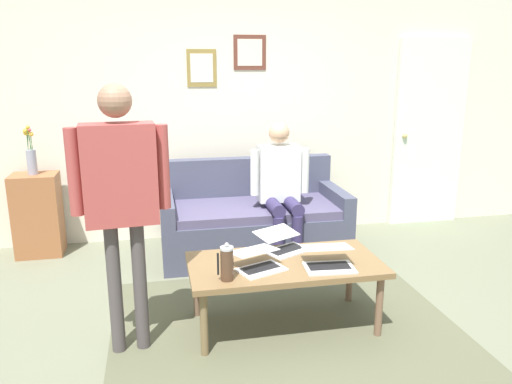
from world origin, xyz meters
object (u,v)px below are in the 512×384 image
Objects in this scene: coffee_table at (285,268)px; laptop_left at (328,260)px; laptop_right at (283,244)px; side_shelf at (38,215)px; interior_door at (429,134)px; laptop_center at (259,263)px; person_standing at (121,187)px; french_press at (227,263)px; flower_vase at (31,156)px; couch at (252,222)px; person_seated at (281,184)px.

laptop_left reaches higher than coffee_table.
side_shelf is at bearing -38.05° from laptop_right.
laptop_center is (2.38, 2.07, -0.50)m from interior_door.
coffee_table is at bearing -27.61° from laptop_left.
person_standing reaches higher than laptop_center.
laptop_right is 1.71× the size of french_press.
interior_door is 4.15m from flower_vase.
interior_door is at bearing -165.50° from couch.
interior_door reaches higher than laptop_center.
side_shelf is (4.14, 0.20, -0.63)m from interior_door.
person_standing is (3.23, 2.08, 0.06)m from interior_door.
laptop_left is 1.42× the size of french_press.
laptop_right is 1.27m from person_standing.
coffee_table is at bearing -174.98° from person_standing.
couch is at bearing -125.72° from person_standing.
laptop_left is 0.70m from french_press.
couch is 4.10× the size of laptop_right.
laptop_right is 2.59m from flower_vase.
person_standing is (0.62, -0.12, 0.49)m from french_press.
flower_vase is at bearing -38.04° from laptop_right.
laptop_left is at bearing 152.39° from coffee_table.
coffee_table is (0.06, 1.44, 0.12)m from couch.
laptop_right is 0.33× the size of person_seated.
person_seated is (-2.24, 0.58, 0.33)m from side_shelf.
coffee_table is 5.30× the size of french_press.
couch is 0.53m from person_seated.
person_standing reaches higher than french_press.
side_shelf reaches higher than laptop_right.
interior_door is 3.01m from coffee_table.
side_shelf is at bearing -64.27° from person_standing.
laptop_left is at bearing 89.33° from person_seated.
side_shelf is at bearing -42.52° from coffee_table.
side_shelf is (1.76, -1.87, -0.13)m from laptop_center.
interior_door is 2.59× the size of side_shelf.
interior_door reaches higher than french_press.
french_press is at bearing 73.55° from couch.
interior_door reaches higher than side_shelf.
laptop_left is at bearing 97.42° from couch.
interior_door reaches higher than couch.
french_press is 0.80m from person_standing.
interior_door is 2.31m from couch.
side_shelf is (1.96, -1.80, -0.04)m from coffee_table.
person_standing is at bearing 54.28° from couch.
coffee_table is 1.28m from person_seated.
interior_door reaches higher than flower_vase.
laptop_right is at bearing 141.95° from side_shelf.
interior_door is 4.83× the size of laptop_right.
french_press is (0.48, 0.43, 0.07)m from laptop_right.
flower_vase is (2.01, -1.57, 0.44)m from laptop_right.
person_seated is at bearing -103.09° from laptop_right.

